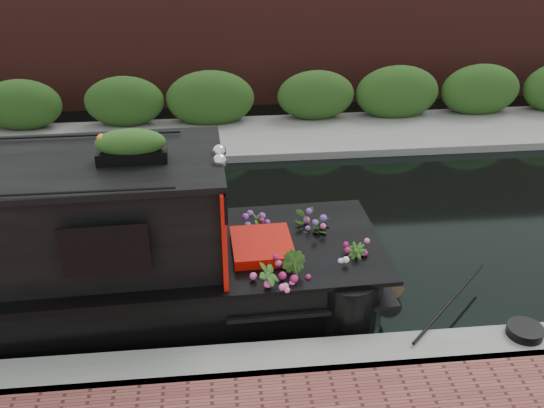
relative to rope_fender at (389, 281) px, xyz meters
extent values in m
plane|color=black|center=(-2.35, 1.80, -0.17)|extent=(80.00, 80.00, 0.00)
cube|color=gray|center=(-2.35, -1.50, -0.17)|extent=(40.00, 0.60, 0.50)
cube|color=gray|center=(-2.35, 6.00, -0.17)|extent=(40.00, 2.40, 0.34)
cube|color=#254A18|center=(-2.35, 6.90, -0.17)|extent=(40.00, 1.10, 2.80)
cube|color=#50221B|center=(-2.35, 9.00, -0.17)|extent=(40.00, 1.00, 8.00)
cube|color=#BF1107|center=(-2.42, 0.00, 1.31)|extent=(0.12, 1.82, 1.40)
cube|color=black|center=(-3.80, -0.93, 1.39)|extent=(0.94, 0.06, 0.57)
cube|color=#BF1107|center=(-1.88, 0.00, 0.56)|extent=(0.86, 0.96, 0.52)
sphere|color=silver|center=(-2.41, -0.15, 2.13)|extent=(0.19, 0.19, 0.19)
sphere|color=silver|center=(-2.41, 0.15, 2.13)|extent=(0.19, 0.19, 0.19)
cube|color=black|center=(-3.50, 0.00, 2.18)|extent=(0.88, 0.30, 0.16)
ellipsoid|color=orange|center=(-3.50, 0.00, 2.38)|extent=(0.96, 0.30, 0.25)
imported|color=#2B561C|center=(-1.87, -0.83, 0.64)|extent=(0.39, 0.44, 0.69)
imported|color=#2B561C|center=(-1.52, -0.64, 0.64)|extent=(0.46, 0.48, 0.69)
imported|color=#2B561C|center=(-1.07, 0.52, 0.60)|extent=(0.59, 0.53, 0.61)
imported|color=#2B561C|center=(-0.62, -0.28, 0.57)|extent=(0.43, 0.43, 0.55)
imported|color=#2B561C|center=(-1.86, 0.69, 0.58)|extent=(0.26, 0.34, 0.57)
cylinder|color=brown|center=(0.00, 0.00, 0.00)|extent=(0.34, 0.42, 0.34)
cylinder|color=black|center=(1.38, -1.41, 0.14)|extent=(0.46, 0.46, 0.12)
camera|label=1|loc=(-2.46, -7.09, 5.26)|focal=40.00mm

